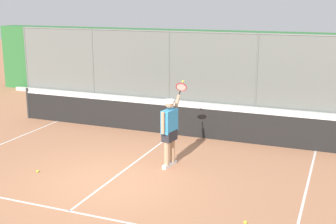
% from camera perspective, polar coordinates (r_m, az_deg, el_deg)
% --- Properties ---
extents(ground_plane, '(60.00, 60.00, 0.00)m').
position_cam_1_polar(ground_plane, '(10.47, -7.51, -8.77)').
color(ground_plane, '#B27551').
extents(court_line_markings, '(8.53, 10.24, 0.01)m').
position_cam_1_polar(court_line_markings, '(9.01, -13.57, -12.98)').
color(court_line_markings, white).
rests_on(court_line_markings, ground).
extents(fence_backdrop, '(20.54, 1.37, 2.89)m').
position_cam_1_polar(fence_backdrop, '(18.02, 6.10, 5.62)').
color(fence_backdrop, slate).
rests_on(fence_backdrop, ground).
extents(tennis_net, '(10.96, 0.09, 1.07)m').
position_cam_1_polar(tennis_net, '(13.76, 0.57, -0.90)').
color(tennis_net, '#2D2D2D').
rests_on(tennis_net, ground).
extents(tennis_player, '(0.33, 1.44, 2.01)m').
position_cam_1_polar(tennis_player, '(11.00, 0.22, -1.94)').
color(tennis_player, silver).
rests_on(tennis_player, ground).
extents(tennis_ball_near_net, '(0.07, 0.07, 0.07)m').
position_cam_1_polar(tennis_ball_near_net, '(11.34, -16.27, -7.24)').
color(tennis_ball_near_net, '#CCDB33').
rests_on(tennis_ball_near_net, ground).
extents(tennis_ball_by_sideline, '(0.07, 0.07, 0.07)m').
position_cam_1_polar(tennis_ball_by_sideline, '(8.68, 9.80, -13.64)').
color(tennis_ball_by_sideline, '#CCDB33').
rests_on(tennis_ball_by_sideline, ground).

